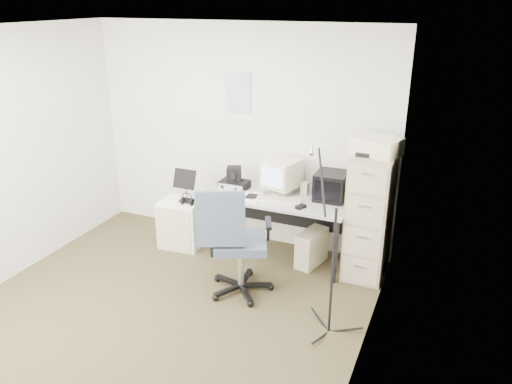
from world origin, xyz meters
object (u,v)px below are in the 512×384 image
at_px(desk, 280,227).
at_px(side_cart, 182,224).
at_px(filing_cabinet, 369,216).
at_px(office_chair, 240,241).

xyz_separation_m(desk, side_cart, (-1.15, -0.19, -0.08)).
distance_m(desk, side_cart, 1.16).
bearing_deg(filing_cabinet, desk, -178.19).
bearing_deg(desk, office_chair, -98.03).
relative_size(desk, office_chair, 1.35).
xyz_separation_m(office_chair, side_cart, (-1.03, 0.62, -0.27)).
height_order(filing_cabinet, side_cart, filing_cabinet).
bearing_deg(office_chair, filing_cabinet, 14.06).
bearing_deg(desk, filing_cabinet, 1.81).
distance_m(filing_cabinet, office_chair, 1.36).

